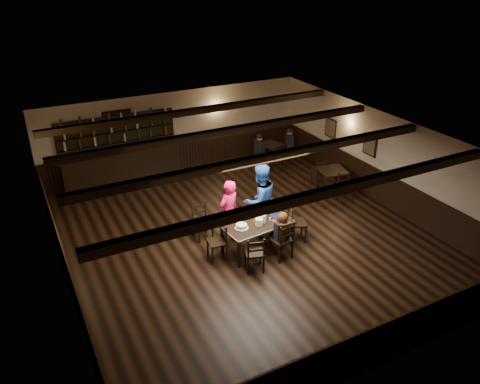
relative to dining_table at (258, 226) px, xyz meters
name	(u,v)px	position (x,y,z in m)	size (l,w,h in m)	color
ground	(245,236)	(0.02, 0.72, -0.68)	(10.00, 10.00, 0.00)	black
room_shell	(245,175)	(0.03, 0.76, 1.06)	(9.02, 10.02, 2.71)	beige
dining_table	(258,226)	(0.00, 0.00, 0.00)	(1.80, 1.02, 0.75)	black
chair_near_left	(255,252)	(-0.50, -0.75, -0.15)	(0.53, 0.52, 0.92)	black
chair_near_right	(284,238)	(0.35, -0.63, -0.09)	(0.53, 0.51, 1.01)	black
chair_end_left	(220,238)	(-0.98, 0.12, -0.13)	(0.46, 0.48, 0.94)	black
chair_end_right	(294,220)	(1.04, -0.02, -0.09)	(0.58, 0.59, 1.00)	black
chair_far_pushed	(201,218)	(-1.00, 1.25, -0.13)	(0.47, 0.45, 0.94)	black
woman_pink	(228,212)	(-0.49, 0.65, 0.19)	(0.64, 0.42, 1.75)	#FF145E
man_blue	(260,200)	(0.42, 0.66, 0.31)	(0.96, 0.75, 1.98)	navy
seated_person	(282,228)	(0.34, -0.56, 0.15)	(0.34, 0.51, 0.83)	black
cake	(242,226)	(-0.45, 0.01, 0.12)	(0.33, 0.33, 0.10)	white
plate_stack_a	(259,222)	(-0.01, -0.06, 0.16)	(0.19, 0.19, 0.18)	white
plate_stack_b	(263,218)	(0.14, 0.03, 0.17)	(0.18, 0.18, 0.21)	white
tea_light	(258,220)	(0.07, 0.15, 0.09)	(0.05, 0.05, 0.06)	#A5A8AD
salt_shaker	(270,219)	(0.33, -0.01, 0.12)	(0.04, 0.04, 0.10)	silver
pepper_shaker	(276,219)	(0.46, -0.07, 0.12)	(0.04, 0.04, 0.10)	#A5A8AD
drink_glass	(265,216)	(0.28, 0.16, 0.13)	(0.08, 0.08, 0.12)	silver
menu_red	(279,220)	(0.54, -0.09, 0.07)	(0.33, 0.23, 0.00)	#9E2411
menu_blue	(275,215)	(0.59, 0.17, 0.07)	(0.26, 0.18, 0.00)	#0E1B49
bar_counter	(122,162)	(-1.96, 5.44, 0.04)	(3.93, 0.70, 2.20)	black
back_table_a	(332,173)	(3.62, 1.77, -0.03)	(0.96, 0.96, 0.75)	black
back_table_b	(271,147)	(3.11, 4.56, -0.04)	(0.89, 0.89, 0.75)	black
bg_patron_left	(260,144)	(2.62, 4.56, 0.14)	(0.29, 0.39, 0.71)	black
bg_patron_right	(289,139)	(3.76, 4.45, 0.18)	(0.34, 0.44, 0.79)	black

